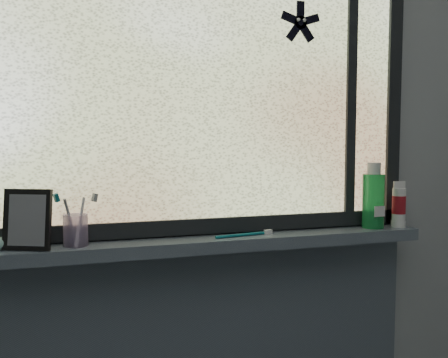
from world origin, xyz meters
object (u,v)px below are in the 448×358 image
(vanity_mirror, at_px, (27,220))
(cream_tube, at_px, (399,203))
(toothbrush_cup, at_px, (76,230))
(mouthwash_bottle, at_px, (373,195))

(vanity_mirror, relative_size, cream_tube, 1.47)
(vanity_mirror, relative_size, toothbrush_cup, 1.86)
(vanity_mirror, distance_m, cream_tube, 1.23)
(mouthwash_bottle, bearing_deg, vanity_mirror, -179.27)
(vanity_mirror, height_order, cream_tube, vanity_mirror)
(mouthwash_bottle, distance_m, cream_tube, 0.10)
(toothbrush_cup, xyz_separation_m, cream_tube, (1.10, -0.01, 0.04))
(toothbrush_cup, relative_size, mouthwash_bottle, 0.49)
(vanity_mirror, bearing_deg, mouthwash_bottle, 24.98)
(toothbrush_cup, relative_size, cream_tube, 0.79)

